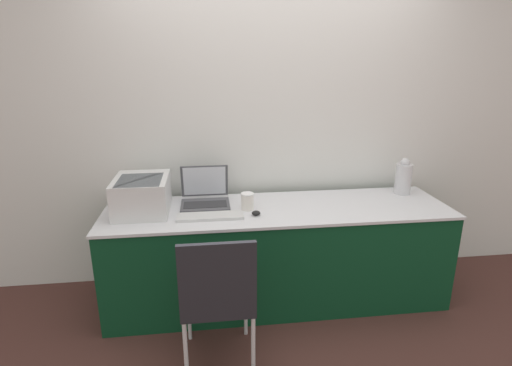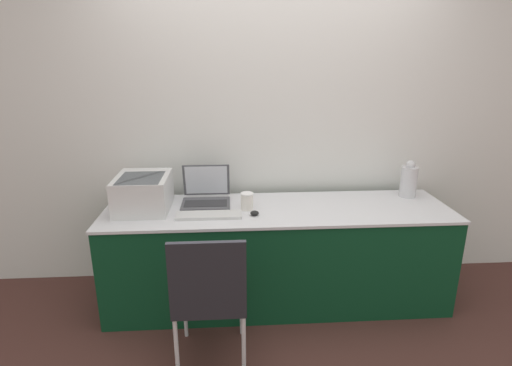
{
  "view_description": "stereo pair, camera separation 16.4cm",
  "coord_description": "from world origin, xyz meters",
  "px_view_note": "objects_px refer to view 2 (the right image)",
  "views": [
    {
      "loc": [
        -0.49,
        -2.31,
        1.76
      ],
      "look_at": [
        -0.16,
        0.36,
        0.92
      ],
      "focal_mm": 28.0,
      "sensor_mm": 36.0,
      "label": 1
    },
    {
      "loc": [
        -0.33,
        -2.32,
        1.76
      ],
      "look_at": [
        -0.16,
        0.36,
        0.92
      ],
      "focal_mm": 28.0,
      "sensor_mm": 36.0,
      "label": 2
    }
  ],
  "objects_px": {
    "metal_pitcher": "(409,180)",
    "chair": "(210,290)",
    "printer": "(143,191)",
    "laptop_left": "(206,195)",
    "coffee_cup": "(247,201)",
    "external_keyboard": "(209,215)",
    "mouse": "(255,213)"
  },
  "relations": [
    {
      "from": "external_keyboard",
      "to": "coffee_cup",
      "type": "bearing_deg",
      "value": 24.65
    },
    {
      "from": "coffee_cup",
      "to": "metal_pitcher",
      "type": "xyz_separation_m",
      "value": [
        1.25,
        0.2,
        0.07
      ]
    },
    {
      "from": "printer",
      "to": "mouse",
      "type": "distance_m",
      "value": 0.8
    },
    {
      "from": "laptop_left",
      "to": "metal_pitcher",
      "type": "relative_size",
      "value": 1.22
    },
    {
      "from": "printer",
      "to": "metal_pitcher",
      "type": "xyz_separation_m",
      "value": [
        1.98,
        0.15,
        -0.0
      ]
    },
    {
      "from": "coffee_cup",
      "to": "chair",
      "type": "distance_m",
      "value": 0.77
    },
    {
      "from": "coffee_cup",
      "to": "external_keyboard",
      "type": "bearing_deg",
      "value": -155.35
    },
    {
      "from": "printer",
      "to": "metal_pitcher",
      "type": "distance_m",
      "value": 1.98
    },
    {
      "from": "printer",
      "to": "external_keyboard",
      "type": "relative_size",
      "value": 0.98
    },
    {
      "from": "laptop_left",
      "to": "metal_pitcher",
      "type": "distance_m",
      "value": 1.55
    },
    {
      "from": "external_keyboard",
      "to": "metal_pitcher",
      "type": "distance_m",
      "value": 1.55
    },
    {
      "from": "mouse",
      "to": "metal_pitcher",
      "type": "xyz_separation_m",
      "value": [
        1.21,
        0.32,
        0.11
      ]
    },
    {
      "from": "coffee_cup",
      "to": "metal_pitcher",
      "type": "relative_size",
      "value": 0.42
    },
    {
      "from": "mouse",
      "to": "metal_pitcher",
      "type": "height_order",
      "value": "metal_pitcher"
    },
    {
      "from": "external_keyboard",
      "to": "metal_pitcher",
      "type": "bearing_deg",
      "value": 11.9
    },
    {
      "from": "mouse",
      "to": "chair",
      "type": "distance_m",
      "value": 0.67
    },
    {
      "from": "chair",
      "to": "metal_pitcher",
      "type": "bearing_deg",
      "value": 30.49
    },
    {
      "from": "metal_pitcher",
      "to": "chair",
      "type": "distance_m",
      "value": 1.77
    },
    {
      "from": "printer",
      "to": "external_keyboard",
      "type": "bearing_deg",
      "value": -20.66
    },
    {
      "from": "chair",
      "to": "laptop_left",
      "type": "bearing_deg",
      "value": 93.75
    },
    {
      "from": "mouse",
      "to": "chair",
      "type": "relative_size",
      "value": 0.07
    },
    {
      "from": "printer",
      "to": "laptop_left",
      "type": "relative_size",
      "value": 1.25
    },
    {
      "from": "metal_pitcher",
      "to": "chair",
      "type": "bearing_deg",
      "value": -149.51
    },
    {
      "from": "laptop_left",
      "to": "metal_pitcher",
      "type": "xyz_separation_m",
      "value": [
        1.55,
        0.04,
        0.07
      ]
    },
    {
      "from": "laptop_left",
      "to": "coffee_cup",
      "type": "distance_m",
      "value": 0.34
    },
    {
      "from": "external_keyboard",
      "to": "laptop_left",
      "type": "bearing_deg",
      "value": 96.46
    },
    {
      "from": "printer",
      "to": "metal_pitcher",
      "type": "relative_size",
      "value": 1.52
    },
    {
      "from": "external_keyboard",
      "to": "chair",
      "type": "relative_size",
      "value": 0.5
    },
    {
      "from": "printer",
      "to": "chair",
      "type": "relative_size",
      "value": 0.49
    },
    {
      "from": "laptop_left",
      "to": "coffee_cup",
      "type": "xyz_separation_m",
      "value": [
        0.3,
        -0.16,
        0.0
      ]
    },
    {
      "from": "printer",
      "to": "laptop_left",
      "type": "distance_m",
      "value": 0.45
    },
    {
      "from": "external_keyboard",
      "to": "coffee_cup",
      "type": "xyz_separation_m",
      "value": [
        0.26,
        0.12,
        0.05
      ]
    }
  ]
}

